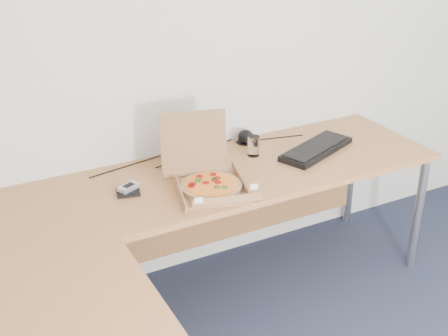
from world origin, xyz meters
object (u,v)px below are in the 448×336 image
drinking_glass (253,146)px  wallet (128,192)px  keyboard (316,149)px  pizza_box (209,181)px  desk (179,240)px

drinking_glass → wallet: 0.75m
drinking_glass → wallet: size_ratio=1.03×
drinking_glass → keyboard: size_ratio=0.23×
keyboard → wallet: 1.07m
drinking_glass → keyboard: bearing=-19.5°
pizza_box → keyboard: (0.71, 0.12, -0.02)m
desk → wallet: wallet is taller
pizza_box → drinking_glass: size_ratio=3.42×
drinking_glass → pizza_box: bearing=-148.3°
keyboard → wallet: bearing=157.2°
pizza_box → wallet: pizza_box is taller
pizza_box → wallet: 0.39m
wallet → desk: bearing=-68.0°
keyboard → wallet: (-1.07, 0.02, -0.01)m
wallet → drinking_glass: bearing=20.9°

